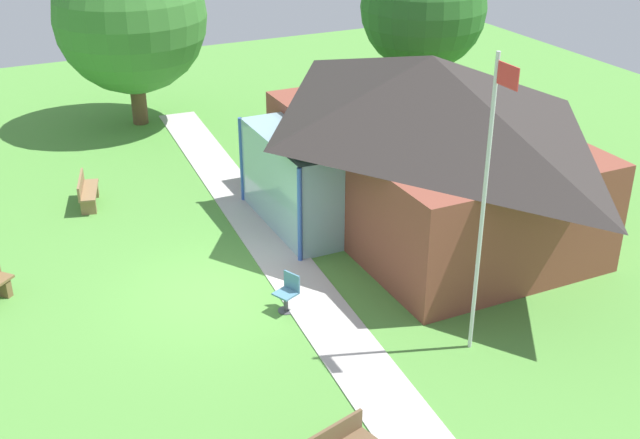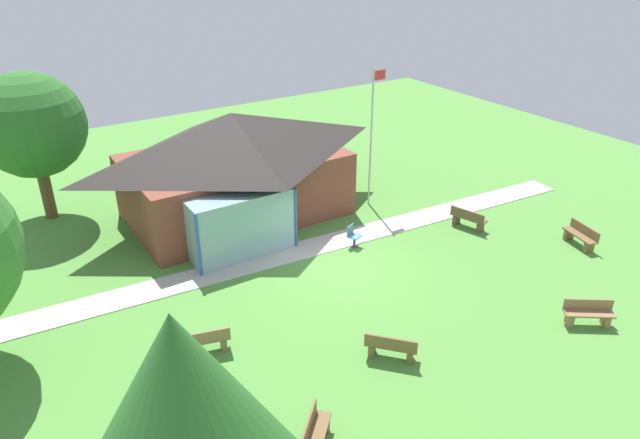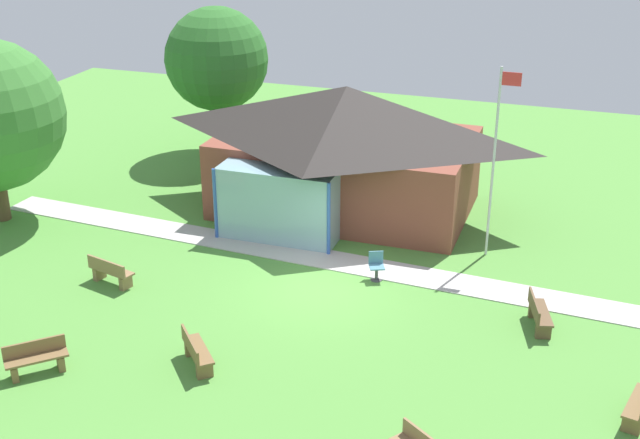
{
  "view_description": "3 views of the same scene",
  "coord_description": "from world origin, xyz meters",
  "px_view_note": "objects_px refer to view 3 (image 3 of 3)",
  "views": [
    {
      "loc": [
        15.16,
        -4.75,
        9.52
      ],
      "look_at": [
        -0.69,
        2.8,
        0.93
      ],
      "focal_mm": 45.23,
      "sensor_mm": 36.0,
      "label": 1
    },
    {
      "loc": [
        -10.42,
        -14.89,
        11.03
      ],
      "look_at": [
        0.35,
        1.87,
        1.07
      ],
      "focal_mm": 32.62,
      "sensor_mm": 36.0,
      "label": 2
    },
    {
      "loc": [
        7.08,
        -20.85,
        11.73
      ],
      "look_at": [
        -0.71,
        1.87,
        1.32
      ],
      "focal_mm": 47.38,
      "sensor_mm": 36.0,
      "label": 3
    }
  ],
  "objects_px": {
    "bench_front_left": "(36,359)",
    "patio_chair_lawn_spare": "(376,266)",
    "pavilion": "(343,147)",
    "tree_behind_pavilion_left": "(217,59)",
    "flagpole": "(495,156)",
    "bench_mid_left": "(111,272)",
    "bench_front_center": "(196,352)",
    "bench_mid_right": "(538,314)"
  },
  "relations": [
    {
      "from": "bench_mid_right",
      "to": "bench_front_center",
      "type": "bearing_deg",
      "value": -74.56
    },
    {
      "from": "bench_front_left",
      "to": "bench_mid_right",
      "type": "bearing_deg",
      "value": 164.38
    },
    {
      "from": "pavilion",
      "to": "tree_behind_pavilion_left",
      "type": "xyz_separation_m",
      "value": [
        -6.76,
        4.19,
        1.71
      ]
    },
    {
      "from": "pavilion",
      "to": "bench_front_left",
      "type": "height_order",
      "value": "pavilion"
    },
    {
      "from": "bench_mid_left",
      "to": "bench_front_center",
      "type": "xyz_separation_m",
      "value": [
        4.37,
        -3.12,
        0.0
      ]
    },
    {
      "from": "tree_behind_pavilion_left",
      "to": "bench_mid_left",
      "type": "bearing_deg",
      "value": -80.42
    },
    {
      "from": "pavilion",
      "to": "bench_mid_right",
      "type": "bearing_deg",
      "value": -39.66
    },
    {
      "from": "bench_mid_left",
      "to": "bench_mid_right",
      "type": "distance_m",
      "value": 12.31
    },
    {
      "from": "flagpole",
      "to": "patio_chair_lawn_spare",
      "type": "relative_size",
      "value": 7.06
    },
    {
      "from": "bench_mid_left",
      "to": "tree_behind_pavilion_left",
      "type": "relative_size",
      "value": 0.25
    },
    {
      "from": "bench_front_left",
      "to": "flagpole",
      "type": "bearing_deg",
      "value": -176.67
    },
    {
      "from": "bench_front_center",
      "to": "tree_behind_pavilion_left",
      "type": "distance_m",
      "value": 16.76
    },
    {
      "from": "pavilion",
      "to": "bench_front_center",
      "type": "bearing_deg",
      "value": -91.96
    },
    {
      "from": "flagpole",
      "to": "tree_behind_pavilion_left",
      "type": "distance_m",
      "value": 13.79
    },
    {
      "from": "bench_front_left",
      "to": "tree_behind_pavilion_left",
      "type": "bearing_deg",
      "value": -124.61
    },
    {
      "from": "flagpole",
      "to": "bench_mid_left",
      "type": "distance_m",
      "value": 12.06
    },
    {
      "from": "pavilion",
      "to": "tree_behind_pavilion_left",
      "type": "height_order",
      "value": "tree_behind_pavilion_left"
    },
    {
      "from": "flagpole",
      "to": "bench_mid_right",
      "type": "xyz_separation_m",
      "value": [
        1.98,
        -4.1,
        -2.93
      ]
    },
    {
      "from": "bench_mid_right",
      "to": "patio_chair_lawn_spare",
      "type": "distance_m",
      "value": 5.05
    },
    {
      "from": "patio_chair_lawn_spare",
      "to": "tree_behind_pavilion_left",
      "type": "distance_m",
      "value": 13.53
    },
    {
      "from": "pavilion",
      "to": "bench_front_center",
      "type": "distance_m",
      "value": 11.06
    },
    {
      "from": "bench_mid_right",
      "to": "pavilion",
      "type": "bearing_deg",
      "value": -145.05
    },
    {
      "from": "pavilion",
      "to": "flagpole",
      "type": "height_order",
      "value": "flagpole"
    },
    {
      "from": "tree_behind_pavilion_left",
      "to": "flagpole",
      "type": "bearing_deg",
      "value": -27.16
    },
    {
      "from": "bench_front_left",
      "to": "bench_mid_left",
      "type": "bearing_deg",
      "value": -124.47
    },
    {
      "from": "flagpole",
      "to": "tree_behind_pavilion_left",
      "type": "height_order",
      "value": "tree_behind_pavilion_left"
    },
    {
      "from": "bench_mid_left",
      "to": "bench_front_center",
      "type": "distance_m",
      "value": 5.36
    },
    {
      "from": "bench_front_center",
      "to": "bench_front_left",
      "type": "relative_size",
      "value": 1.02
    },
    {
      "from": "pavilion",
      "to": "bench_mid_left",
      "type": "height_order",
      "value": "pavilion"
    },
    {
      "from": "pavilion",
      "to": "flagpole",
      "type": "distance_m",
      "value": 5.97
    },
    {
      "from": "patio_chair_lawn_spare",
      "to": "bench_mid_right",
      "type": "bearing_deg",
      "value": 140.92
    },
    {
      "from": "patio_chair_lawn_spare",
      "to": "bench_front_left",
      "type": "bearing_deg",
      "value": 25.09
    },
    {
      "from": "bench_front_center",
      "to": "bench_mid_right",
      "type": "height_order",
      "value": "same"
    },
    {
      "from": "pavilion",
      "to": "bench_mid_left",
      "type": "bearing_deg",
      "value": -121.4
    },
    {
      "from": "flagpole",
      "to": "bench_front_center",
      "type": "xyz_separation_m",
      "value": [
        -5.87,
        -8.78,
        -2.93
      ]
    },
    {
      "from": "flagpole",
      "to": "tree_behind_pavilion_left",
      "type": "bearing_deg",
      "value": 152.84
    },
    {
      "from": "bench_mid_right",
      "to": "patio_chair_lawn_spare",
      "type": "bearing_deg",
      "value": -120.48
    },
    {
      "from": "bench_front_center",
      "to": "tree_behind_pavilion_left",
      "type": "xyz_separation_m",
      "value": [
        -6.38,
        15.06,
        3.64
      ]
    },
    {
      "from": "flagpole",
      "to": "bench_front_left",
      "type": "xyz_separation_m",
      "value": [
        -9.43,
        -10.32,
        -2.93
      ]
    },
    {
      "from": "bench_front_left",
      "to": "bench_mid_right",
      "type": "relative_size",
      "value": 0.88
    },
    {
      "from": "patio_chair_lawn_spare",
      "to": "flagpole",
      "type": "bearing_deg",
      "value": -160.12
    },
    {
      "from": "bench_front_left",
      "to": "patio_chair_lawn_spare",
      "type": "distance_m",
      "value": 9.98
    }
  ]
}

